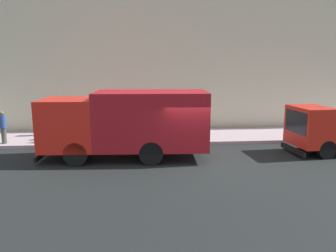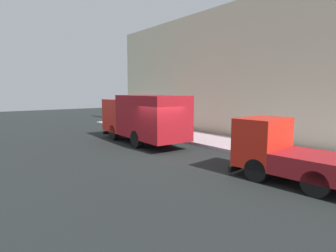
# 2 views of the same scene
# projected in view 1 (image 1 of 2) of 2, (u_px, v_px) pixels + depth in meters

# --- Properties ---
(ground) EXTENTS (80.00, 80.00, 0.00)m
(ground) POSITION_uv_depth(u_px,v_px,m) (192.00, 162.00, 14.37)
(ground) COLOR black
(sidewalk) EXTENTS (3.57, 30.00, 0.17)m
(sidewalk) POSITION_uv_depth(u_px,v_px,m) (180.00, 136.00, 19.03)
(sidewalk) COLOR #B5A0A7
(sidewalk) RESTS_ON ground
(building_facade) EXTENTS (0.50, 30.00, 9.30)m
(building_facade) POSITION_uv_depth(u_px,v_px,m) (176.00, 57.00, 20.40)
(building_facade) COLOR beige
(building_facade) RESTS_ON ground
(large_utility_truck) EXTENTS (2.78, 7.55, 3.06)m
(large_utility_truck) POSITION_uv_depth(u_px,v_px,m) (127.00, 122.00, 14.70)
(large_utility_truck) COLOR red
(large_utility_truck) RESTS_ON ground
(small_flatbed_truck) EXTENTS (2.53, 4.95, 2.28)m
(small_flatbed_truck) POSITION_uv_depth(u_px,v_px,m) (329.00, 132.00, 15.74)
(small_flatbed_truck) COLOR red
(small_flatbed_truck) RESTS_ON ground
(pedestrian_walking) EXTENTS (0.47, 0.47, 1.67)m
(pedestrian_walking) POSITION_uv_depth(u_px,v_px,m) (59.00, 123.00, 17.88)
(pedestrian_walking) COLOR #48354C
(pedestrian_walking) RESTS_ON sidewalk
(pedestrian_standing) EXTENTS (0.48, 0.48, 1.70)m
(pedestrian_standing) POSITION_uv_depth(u_px,v_px,m) (3.00, 126.00, 16.87)
(pedestrian_standing) COLOR #4F5045
(pedestrian_standing) RESTS_ON sidewalk
(pedestrian_third) EXTENTS (0.54, 0.54, 1.64)m
(pedestrian_third) POSITION_uv_depth(u_px,v_px,m) (44.00, 121.00, 18.83)
(pedestrian_third) COLOR #513D50
(pedestrian_third) RESTS_ON sidewalk
(traffic_cone_orange) EXTENTS (0.49, 0.49, 0.71)m
(traffic_cone_orange) POSITION_uv_depth(u_px,v_px,m) (39.00, 136.00, 17.18)
(traffic_cone_orange) COLOR orange
(traffic_cone_orange) RESTS_ON sidewalk
(street_sign_post) EXTENTS (0.44, 0.08, 2.35)m
(street_sign_post) POSITION_uv_depth(u_px,v_px,m) (154.00, 116.00, 17.19)
(street_sign_post) COLOR #4C5156
(street_sign_post) RESTS_ON sidewalk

